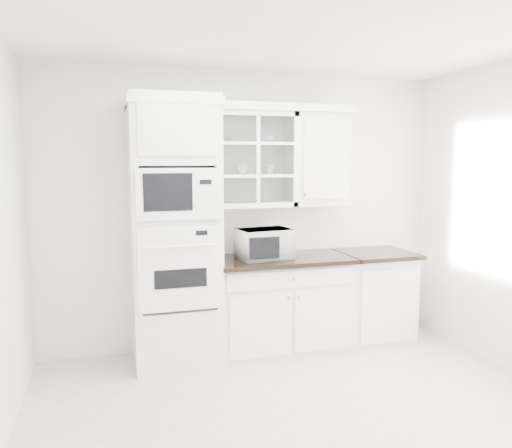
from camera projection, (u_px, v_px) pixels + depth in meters
name	position (u px, v px, depth m)	size (l,w,h in m)	color
ground	(313.00, 426.00, 3.47)	(4.00, 3.50, 0.01)	#C0B2A4
room_shell	(293.00, 169.00, 3.66)	(4.00, 3.50, 2.70)	white
oven_column	(175.00, 233.00, 4.46)	(0.76, 0.68, 2.40)	white
base_cabinet_run	(282.00, 303.00, 4.87)	(1.32, 0.67, 0.92)	white
extra_base_cabinet	(373.00, 295.00, 5.15)	(0.72, 0.67, 0.92)	white
upper_cabinet_glass	(253.00, 160.00, 4.75)	(0.80, 0.33, 0.90)	white
upper_cabinet_solid	(318.00, 160.00, 4.95)	(0.55, 0.33, 0.90)	white
crown_molding	(243.00, 107.00, 4.64)	(2.14, 0.38, 0.07)	white
countertop_microwave	(264.00, 244.00, 4.71)	(0.49, 0.41, 0.28)	white
bowl_a	(237.00, 140.00, 4.70)	(0.19, 0.19, 0.05)	white
bowl_b	(266.00, 140.00, 4.78)	(0.19, 0.19, 0.06)	white
cup_a	(242.00, 170.00, 4.73)	(0.12, 0.12, 0.09)	white
cup_b	(269.00, 169.00, 4.80)	(0.10, 0.10, 0.09)	white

